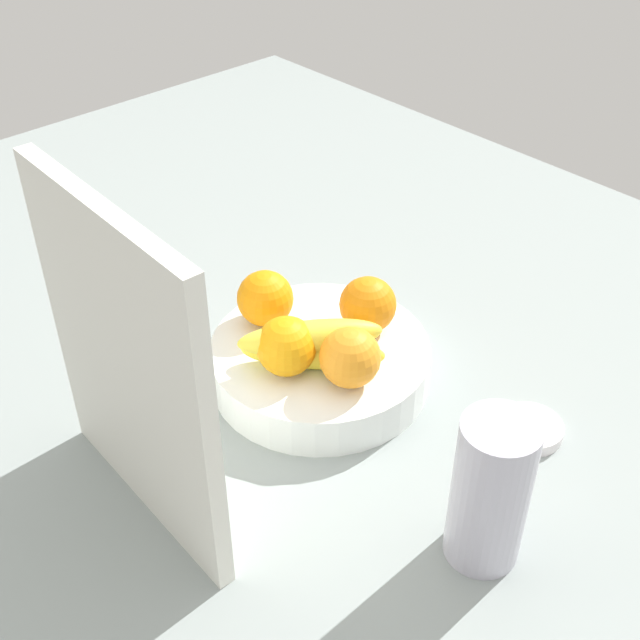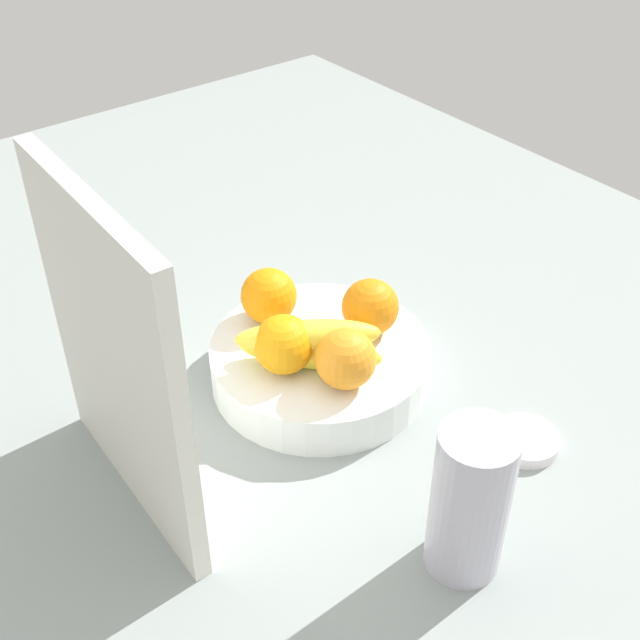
# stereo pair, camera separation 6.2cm
# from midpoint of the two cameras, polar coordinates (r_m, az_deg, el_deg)

# --- Properties ---
(ground_plane) EXTENTS (1.80, 1.40, 0.03)m
(ground_plane) POSITION_cam_midpoint_polar(r_m,az_deg,el_deg) (1.08, 1.11, -3.52)
(ground_plane) COLOR gray
(fruit_bowl) EXTENTS (0.27, 0.27, 0.05)m
(fruit_bowl) POSITION_cam_midpoint_polar(r_m,az_deg,el_deg) (1.03, 1.74, -2.99)
(fruit_bowl) COLOR white
(fruit_bowl) RESTS_ON ground_plane
(orange_front_left) EXTENTS (0.07, 0.07, 0.07)m
(orange_front_left) POSITION_cam_midpoint_polar(r_m,az_deg,el_deg) (1.02, 5.22, 0.85)
(orange_front_left) COLOR orange
(orange_front_left) RESTS_ON fruit_bowl
(orange_front_right) EXTENTS (0.07, 0.07, 0.07)m
(orange_front_right) POSITION_cam_midpoint_polar(r_m,az_deg,el_deg) (1.03, -1.82, 1.63)
(orange_front_right) COLOR orange
(orange_front_right) RESTS_ON fruit_bowl
(orange_center) EXTENTS (0.07, 0.07, 0.07)m
(orange_center) POSITION_cam_midpoint_polar(r_m,az_deg,el_deg) (0.96, -0.66, -1.73)
(orange_center) COLOR orange
(orange_center) RESTS_ON fruit_bowl
(orange_back_left) EXTENTS (0.07, 0.07, 0.07)m
(orange_back_left) POSITION_cam_midpoint_polar(r_m,az_deg,el_deg) (0.94, 3.67, -2.73)
(orange_back_left) COLOR orange
(orange_back_left) RESTS_ON fruit_bowl
(banana_bunch) EXTENTS (0.15, 0.16, 0.06)m
(banana_bunch) POSITION_cam_midpoint_polar(r_m,az_deg,el_deg) (0.96, 1.10, -1.72)
(banana_bunch) COLOR yellow
(banana_bunch) RESTS_ON fruit_bowl
(cutting_board) EXTENTS (0.28, 0.03, 0.36)m
(cutting_board) POSITION_cam_midpoint_polar(r_m,az_deg,el_deg) (0.81, -11.77, -2.86)
(cutting_board) COLOR white
(cutting_board) RESTS_ON ground_plane
(thermos_tumbler) EXTENTS (0.08, 0.08, 0.17)m
(thermos_tumbler) POSITION_cam_midpoint_polar(r_m,az_deg,el_deg) (0.81, 12.49, -12.18)
(thermos_tumbler) COLOR #B8B5C5
(thermos_tumbler) RESTS_ON ground_plane
(jar_lid) EXTENTS (0.08, 0.08, 0.02)m
(jar_lid) POSITION_cam_midpoint_polar(r_m,az_deg,el_deg) (0.99, 15.72, -8.03)
(jar_lid) COLOR white
(jar_lid) RESTS_ON ground_plane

